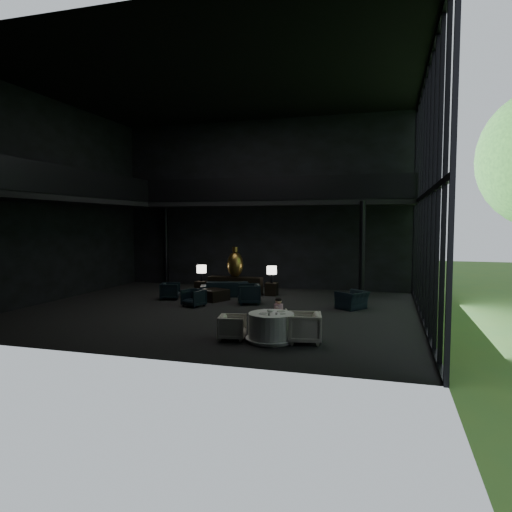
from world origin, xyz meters
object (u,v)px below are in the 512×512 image
(window_armchair, at_px, (352,298))
(child, at_px, (279,307))
(dining_chair_north, at_px, (276,321))
(bronze_urn, at_px, (235,264))
(coffee_table, at_px, (213,295))
(lounge_armchair_west, at_px, (170,290))
(lounge_armchair_south, at_px, (194,298))
(dining_chair_east, at_px, (304,324))
(lounge_armchair_east, at_px, (249,292))
(dining_chair_west, at_px, (232,327))
(side_table_right, at_px, (272,289))
(table_lamp_right, at_px, (272,271))
(dining_table, at_px, (271,329))
(console, at_px, (235,286))
(table_lamp_left, at_px, (202,270))
(sofa, at_px, (227,285))
(side_table_left, at_px, (201,287))

(window_armchair, xyz_separation_m, child, (-1.75, -4.18, 0.32))
(window_armchair, bearing_deg, dining_chair_north, 11.19)
(bronze_urn, relative_size, window_armchair, 1.41)
(coffee_table, bearing_deg, lounge_armchair_west, -172.38)
(lounge_armchair_south, distance_m, window_armchair, 5.84)
(dining_chair_east, xyz_separation_m, child, (-0.90, 0.88, 0.24))
(lounge_armchair_east, height_order, lounge_armchair_south, lounge_armchair_east)
(lounge_armchair_south, xyz_separation_m, coffee_table, (0.19, 1.46, -0.11))
(bronze_urn, bearing_deg, window_armchair, -21.73)
(window_armchair, bearing_deg, dining_chair_west, 7.11)
(window_armchair, xyz_separation_m, dining_chair_east, (-0.85, -5.06, 0.08))
(side_table_right, height_order, table_lamp_right, table_lamp_right)
(window_armchair, height_order, dining_chair_north, window_armchair)
(dining_table, bearing_deg, console, 115.55)
(console, bearing_deg, dining_chair_north, -61.77)
(lounge_armchair_east, bearing_deg, dining_chair_north, 6.85)
(dining_chair_north, bearing_deg, table_lamp_left, -70.19)
(child, bearing_deg, dining_chair_west, 46.86)
(bronze_urn, distance_m, window_armchair, 5.65)
(lounge_armchair_west, xyz_separation_m, dining_table, (5.58, -5.24, -0.04))
(table_lamp_left, xyz_separation_m, coffee_table, (1.24, -1.80, -0.81))
(table_lamp_left, height_order, coffee_table, table_lamp_left)
(lounge_armchair_east, height_order, child, child)
(bronze_urn, height_order, sofa, bronze_urn)
(table_lamp_left, bearing_deg, console, -1.03)
(dining_chair_north, height_order, child, child)
(lounge_armchair_south, bearing_deg, bronze_urn, 101.47)
(console, bearing_deg, side_table_left, -177.91)
(lounge_armchair_south, xyz_separation_m, child, (3.97, -3.01, 0.39))
(side_table_left, distance_m, child, 7.98)
(lounge_armchair_east, distance_m, coffee_table, 1.70)
(lounge_armchair_east, distance_m, child, 4.62)
(window_armchair, relative_size, dining_chair_east, 0.96)
(bronze_urn, xyz_separation_m, dining_chair_north, (3.35, -6.23, -1.00))
(table_lamp_right, xyz_separation_m, dining_chair_north, (1.75, -6.41, -0.74))
(lounge_armchair_west, xyz_separation_m, dining_chair_west, (4.53, -5.32, -0.03))
(lounge_armchair_west, height_order, window_armchair, window_armchair)
(window_armchair, xyz_separation_m, dining_chair_north, (-1.83, -4.17, -0.09))
(side_table_left, xyz_separation_m, lounge_armchair_east, (2.88, -2.10, 0.21))
(table_lamp_right, xyz_separation_m, dining_chair_west, (0.81, -7.50, -0.72))
(table_lamp_left, xyz_separation_m, sofa, (1.44, -0.61, -0.54))
(side_table_right, xyz_separation_m, coffee_table, (-1.96, -1.91, -0.05))
(console, xyz_separation_m, table_lamp_left, (-1.60, 0.03, 0.65))
(table_lamp_right, bearing_deg, window_armchair, -32.00)
(console, bearing_deg, side_table_right, 5.04)
(side_table_right, relative_size, dining_chair_east, 0.56)
(side_table_left, relative_size, coffee_table, 0.52)
(console, xyz_separation_m, bronze_urn, (0.00, -0.00, 0.94))
(coffee_table, bearing_deg, dining_table, -55.10)
(bronze_urn, relative_size, table_lamp_left, 1.83)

